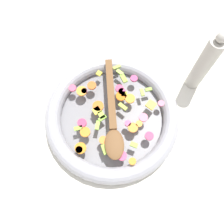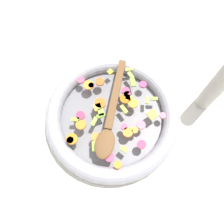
{
  "view_description": "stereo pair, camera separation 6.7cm",
  "coord_description": "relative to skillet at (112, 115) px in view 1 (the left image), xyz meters",
  "views": [
    {
      "loc": [
        0.18,
        0.18,
        0.67
      ],
      "look_at": [
        0.0,
        0.0,
        0.05
      ],
      "focal_mm": 35.0,
      "sensor_mm": 36.0,
      "label": 1
    },
    {
      "loc": [
        0.13,
        0.22,
        0.67
      ],
      "look_at": [
        0.0,
        0.0,
        0.05
      ],
      "focal_mm": 35.0,
      "sensor_mm": 36.0,
      "label": 2
    }
  ],
  "objects": [
    {
      "name": "ground_plane",
      "position": [
        0.0,
        0.0,
        -0.02
      ],
      "size": [
        4.0,
        4.0,
        0.0
      ],
      "primitive_type": "plane",
      "color": "silver"
    },
    {
      "name": "skillet",
      "position": [
        0.0,
        0.0,
        0.0
      ],
      "size": [
        0.43,
        0.43,
        0.05
      ],
      "color": "slate",
      "rests_on": "ground_plane"
    },
    {
      "name": "chopped_vegetables",
      "position": [
        -0.0,
        -0.0,
        0.03
      ],
      "size": [
        0.32,
        0.32,
        0.01
      ],
      "color": "orange",
      "rests_on": "skillet"
    },
    {
      "name": "wooden_spoon",
      "position": [
        0.01,
        0.02,
        0.04
      ],
      "size": [
        0.25,
        0.27,
        0.01
      ],
      "color": "brown",
      "rests_on": "chopped_vegetables"
    },
    {
      "name": "pepper_mill",
      "position": [
        -0.29,
        0.11,
        0.09
      ],
      "size": [
        0.05,
        0.05,
        0.24
      ],
      "color": "#B2ADA3",
      "rests_on": "ground_plane"
    }
  ]
}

